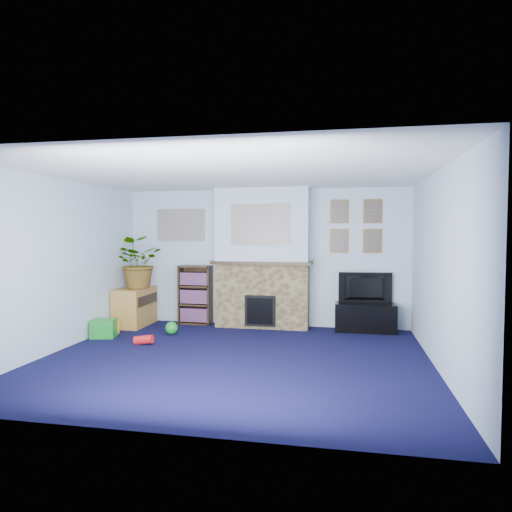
% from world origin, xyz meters
% --- Properties ---
extents(floor, '(5.00, 4.50, 0.01)m').
position_xyz_m(floor, '(0.00, 0.00, 0.00)').
color(floor, black).
rests_on(floor, ground).
extents(ceiling, '(5.00, 4.50, 0.01)m').
position_xyz_m(ceiling, '(0.00, 0.00, 2.40)').
color(ceiling, white).
rests_on(ceiling, wall_back).
extents(wall_back, '(5.00, 0.04, 2.40)m').
position_xyz_m(wall_back, '(0.00, 2.25, 1.20)').
color(wall_back, '#AFC1D3').
rests_on(wall_back, ground).
extents(wall_front, '(5.00, 0.04, 2.40)m').
position_xyz_m(wall_front, '(0.00, -2.25, 1.20)').
color(wall_front, '#AFC1D3').
rests_on(wall_front, ground).
extents(wall_left, '(0.04, 4.50, 2.40)m').
position_xyz_m(wall_left, '(-2.50, 0.00, 1.20)').
color(wall_left, '#AFC1D3').
rests_on(wall_left, ground).
extents(wall_right, '(0.04, 4.50, 2.40)m').
position_xyz_m(wall_right, '(2.50, 0.00, 1.20)').
color(wall_right, '#AFC1D3').
rests_on(wall_right, ground).
extents(chimney_breast, '(1.72, 0.50, 2.40)m').
position_xyz_m(chimney_breast, '(0.00, 2.05, 1.18)').
color(chimney_breast, brown).
rests_on(chimney_breast, ground).
extents(collage_main, '(1.00, 0.03, 0.68)m').
position_xyz_m(collage_main, '(0.00, 1.84, 1.78)').
color(collage_main, gray).
rests_on(collage_main, chimney_breast).
extents(collage_left, '(0.90, 0.03, 0.58)m').
position_xyz_m(collage_left, '(-1.55, 2.23, 1.78)').
color(collage_left, gray).
rests_on(collage_left, wall_back).
extents(portrait_tl, '(0.30, 0.03, 0.40)m').
position_xyz_m(portrait_tl, '(1.30, 2.23, 2.00)').
color(portrait_tl, brown).
rests_on(portrait_tl, wall_back).
extents(portrait_tr, '(0.30, 0.03, 0.40)m').
position_xyz_m(portrait_tr, '(1.85, 2.23, 2.00)').
color(portrait_tr, brown).
rests_on(portrait_tr, wall_back).
extents(portrait_bl, '(0.30, 0.03, 0.40)m').
position_xyz_m(portrait_bl, '(1.30, 2.23, 1.50)').
color(portrait_bl, brown).
rests_on(portrait_bl, wall_back).
extents(portrait_br, '(0.30, 0.03, 0.40)m').
position_xyz_m(portrait_br, '(1.85, 2.23, 1.50)').
color(portrait_br, brown).
rests_on(portrait_br, wall_back).
extents(tv_stand, '(0.99, 0.42, 0.47)m').
position_xyz_m(tv_stand, '(1.74, 2.03, 0.22)').
color(tv_stand, black).
rests_on(tv_stand, ground).
extents(television, '(0.89, 0.18, 0.51)m').
position_xyz_m(television, '(1.74, 2.05, 0.72)').
color(television, black).
rests_on(television, tv_stand).
extents(bookshelf, '(0.58, 0.28, 1.05)m').
position_xyz_m(bookshelf, '(-1.23, 2.11, 0.50)').
color(bookshelf, black).
rests_on(bookshelf, ground).
extents(sideboard, '(0.48, 0.86, 0.67)m').
position_xyz_m(sideboard, '(-2.24, 1.75, 0.35)').
color(sideboard, '#AB7D36').
rests_on(sideboard, ground).
extents(potted_plant, '(0.83, 0.72, 0.91)m').
position_xyz_m(potted_plant, '(-2.19, 1.70, 1.12)').
color(potted_plant, '#26661E').
rests_on(potted_plant, sideboard).
extents(mantel_clock, '(0.10, 0.06, 0.15)m').
position_xyz_m(mantel_clock, '(0.02, 2.00, 1.22)').
color(mantel_clock, gold).
rests_on(mantel_clock, chimney_breast).
extents(mantel_candle, '(0.05, 0.05, 0.16)m').
position_xyz_m(mantel_candle, '(0.32, 2.00, 1.23)').
color(mantel_candle, '#B2BFC6').
rests_on(mantel_candle, chimney_breast).
extents(mantel_teddy, '(0.13, 0.13, 0.13)m').
position_xyz_m(mantel_teddy, '(-0.55, 2.00, 1.22)').
color(mantel_teddy, gray).
rests_on(mantel_teddy, chimney_breast).
extents(mantel_can, '(0.06, 0.06, 0.13)m').
position_xyz_m(mantel_can, '(0.63, 2.00, 1.21)').
color(mantel_can, yellow).
rests_on(mantel_can, chimney_breast).
extents(green_crate, '(0.41, 0.36, 0.29)m').
position_xyz_m(green_crate, '(-2.30, 0.79, 0.14)').
color(green_crate, '#198C26').
rests_on(green_crate, ground).
extents(toy_ball, '(0.21, 0.21, 0.21)m').
position_xyz_m(toy_ball, '(-1.34, 1.20, 0.09)').
color(toy_ball, '#198C26').
rests_on(toy_ball, ground).
extents(toy_block, '(0.22, 0.22, 0.24)m').
position_xyz_m(toy_block, '(-2.30, 1.00, 0.11)').
color(toy_block, yellow).
rests_on(toy_block, ground).
extents(toy_tube, '(0.29, 0.13, 0.17)m').
position_xyz_m(toy_tube, '(-1.48, 0.48, 0.07)').
color(toy_tube, red).
rests_on(toy_tube, ground).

